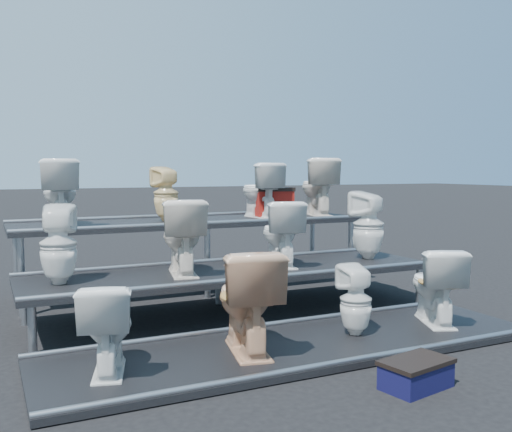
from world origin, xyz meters
name	(u,v)px	position (x,y,z in m)	size (l,w,h in m)	color
ground	(236,314)	(0.00, 0.00, 0.00)	(80.00, 80.00, 0.00)	black
tier_front	(299,347)	(0.00, -1.30, 0.03)	(4.20, 1.20, 0.06)	black
tier_mid	(236,292)	(0.00, 0.00, 0.23)	(4.20, 1.20, 0.46)	black
tier_back	(193,255)	(0.00, 1.30, 0.43)	(4.20, 1.20, 0.86)	black
toilet_0	(107,327)	(-1.55, -1.30, 0.38)	(0.36, 0.63, 0.65)	white
toilet_1	(247,300)	(-0.47, -1.30, 0.47)	(0.45, 0.80, 0.81)	tan
toilet_2	(356,300)	(0.55, -1.30, 0.36)	(0.27, 0.28, 0.61)	white
toilet_3	(435,285)	(1.44, -1.30, 0.41)	(0.39, 0.69, 0.71)	white
toilet_4	(58,244)	(-1.71, 0.00, 0.82)	(0.32, 0.33, 0.71)	white
toilet_5	(182,236)	(-0.57, 0.00, 0.83)	(0.41, 0.72, 0.74)	silver
toilet_6	(281,233)	(0.52, 0.00, 0.81)	(0.39, 0.68, 0.69)	white
toilet_7	(368,225)	(1.64, 0.00, 0.85)	(0.35, 0.35, 0.77)	white
toilet_8	(59,192)	(-1.54, 1.30, 1.22)	(0.41, 0.71, 0.73)	white
toilet_9	(166,194)	(-0.34, 1.30, 1.19)	(0.29, 0.30, 0.65)	beige
toilet_10	(260,190)	(0.91, 1.30, 1.21)	(0.39, 0.68, 0.70)	white
toilet_11	(318,187)	(1.77, 1.30, 1.24)	(0.43, 0.75, 0.76)	silver
red_crate	(273,204)	(1.08, 1.29, 1.03)	(0.47, 0.37, 0.34)	maroon
step_stool	(416,376)	(0.31, -2.35, 0.08)	(0.47, 0.28, 0.17)	black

